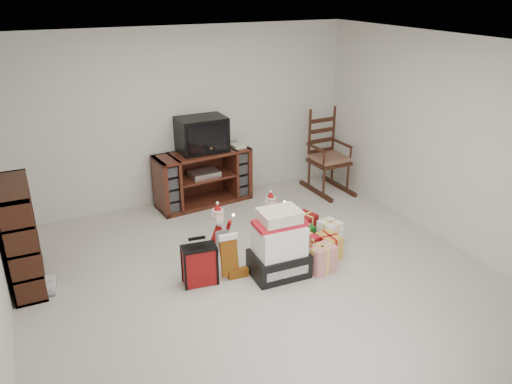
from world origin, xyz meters
TOP-DOWN VIEW (x-y plane):
  - room at (0.00, 0.00)m, footprint 5.01×5.01m
  - tv_stand at (0.13, 2.22)m, footprint 1.43×0.64m
  - bookshelf at (-2.31, 1.03)m, footprint 0.31×0.94m
  - rocking_chair at (2.04, 1.91)m, footprint 0.56×0.89m
  - gift_pile at (0.22, 0.02)m, footprint 0.63×0.47m
  - red_suitcase at (-0.64, 0.21)m, footprint 0.37×0.22m
  - stocking at (-0.30, 0.20)m, footprint 0.25×0.12m
  - teddy_bear at (0.52, -0.00)m, footprint 0.27×0.23m
  - santa_figurine at (0.58, 0.93)m, footprint 0.29×0.28m
  - mrs_claus_figurine at (-0.19, 0.81)m, footprint 0.31×0.29m
  - sneaker_pair at (-2.21, 0.75)m, footprint 0.33×0.28m
  - gift_cluster at (0.87, 0.31)m, footprint 0.78×1.09m
  - crt_television at (0.15, 2.26)m, footprint 0.69×0.51m

SIDE VIEW (x-z plane):
  - sneaker_pair at x=-2.21m, z-range 0.00..0.09m
  - gift_cluster at x=0.87m, z-range 0.00..0.27m
  - teddy_bear at x=0.52m, z-range -0.02..0.37m
  - santa_figurine at x=0.58m, z-range -0.07..0.53m
  - red_suitcase at x=-0.64m, z-range -0.04..0.50m
  - mrs_claus_figurine at x=-0.19m, z-range -0.07..0.56m
  - stocking at x=-0.30m, z-range 0.00..0.53m
  - gift_pile at x=0.22m, z-range -0.05..0.73m
  - tv_stand at x=0.13m, z-range 0.00..0.79m
  - rocking_chair at x=2.04m, z-range -0.21..1.11m
  - bookshelf at x=-2.31m, z-range -0.02..1.13m
  - crt_television at x=0.15m, z-range 0.79..1.28m
  - room at x=0.00m, z-range -0.01..2.51m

